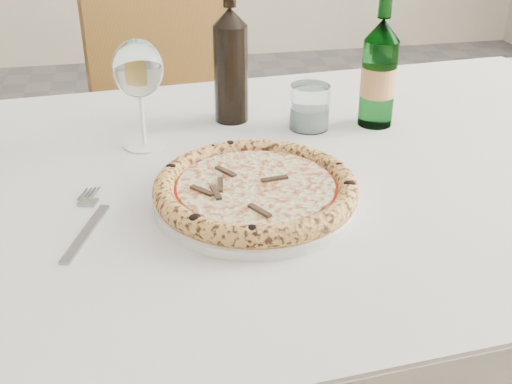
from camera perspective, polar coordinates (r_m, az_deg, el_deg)
dining_table at (r=1.05m, az=-1.04°, el=-2.35°), size 1.60×1.02×0.76m
chair_far at (r=1.82m, az=-6.82°, el=6.31°), size 0.53×0.53×0.93m
plate at (r=0.92m, az=0.00°, el=-0.61°), size 0.29×0.29×0.02m
pizza at (r=0.91m, az=-0.00°, el=0.35°), size 0.29×0.29×0.03m
fork at (r=0.91m, az=-14.82°, el=-2.67°), size 0.06×0.21×0.00m
wine_glass at (r=1.08m, az=-10.45°, el=10.53°), size 0.08×0.08×0.19m
tumbler at (r=1.17m, az=4.77°, el=7.29°), size 0.07×0.07×0.08m
beer_bottle at (r=1.19m, az=10.87°, el=10.35°), size 0.06×0.06×0.24m
wine_bottle at (r=1.18m, az=-2.27°, el=11.33°), size 0.06×0.06×0.25m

